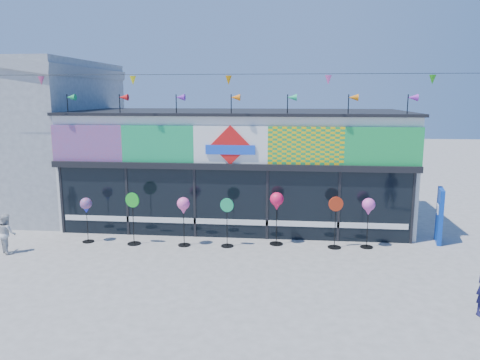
# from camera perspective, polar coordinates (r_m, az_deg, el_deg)

# --- Properties ---
(ground) EXTENTS (80.00, 80.00, 0.00)m
(ground) POSITION_cam_1_polar(r_m,az_deg,el_deg) (12.50, -3.08, -11.70)
(ground) COLOR slate
(ground) RESTS_ON ground
(kite_shop) EXTENTS (16.00, 5.70, 5.31)m
(kite_shop) POSITION_cam_1_polar(r_m,az_deg,el_deg) (17.67, -0.15, 1.78)
(kite_shop) COLOR white
(kite_shop) RESTS_ON ground
(neighbour_building) EXTENTS (8.18, 7.20, 6.87)m
(neighbour_building) POSITION_cam_1_polar(r_m,az_deg,el_deg) (21.96, -26.88, 5.40)
(neighbour_building) COLOR #ACAEB1
(neighbour_building) RESTS_ON ground
(blue_sign) EXTENTS (0.30, 0.89, 1.76)m
(blue_sign) POSITION_cam_1_polar(r_m,az_deg,el_deg) (16.27, 23.15, -4.00)
(blue_sign) COLOR #0B39A5
(blue_sign) RESTS_ON ground
(spinner_0) EXTENTS (0.37, 0.37, 1.46)m
(spinner_0) POSITION_cam_1_polar(r_m,az_deg,el_deg) (15.71, -18.24, -3.12)
(spinner_0) COLOR black
(spinner_0) RESTS_ON ground
(spinner_1) EXTENTS (0.47, 0.43, 1.67)m
(spinner_1) POSITION_cam_1_polar(r_m,az_deg,el_deg) (15.16, -12.91, -4.44)
(spinner_1) COLOR black
(spinner_1) RESTS_ON ground
(spinner_2) EXTENTS (0.39, 0.39, 1.56)m
(spinner_2) POSITION_cam_1_polar(r_m,az_deg,el_deg) (14.66, -6.91, -3.30)
(spinner_2) COLOR black
(spinner_2) RESTS_ON ground
(spinner_3) EXTENTS (0.43, 0.39, 1.55)m
(spinner_3) POSITION_cam_1_polar(r_m,az_deg,el_deg) (14.58, -1.59, -5.03)
(spinner_3) COLOR black
(spinner_3) RESTS_ON ground
(spinner_4) EXTENTS (0.43, 0.43, 1.69)m
(spinner_4) POSITION_cam_1_polar(r_m,az_deg,el_deg) (14.69, 4.50, -2.80)
(spinner_4) COLOR black
(spinner_4) RESTS_ON ground
(spinner_5) EXTENTS (0.45, 0.41, 1.62)m
(spinner_5) POSITION_cam_1_polar(r_m,az_deg,el_deg) (14.73, 11.54, -4.92)
(spinner_5) COLOR black
(spinner_5) RESTS_ON ground
(spinner_6) EXTENTS (0.40, 0.40, 1.58)m
(spinner_6) POSITION_cam_1_polar(r_m,az_deg,el_deg) (14.89, 15.39, -3.32)
(spinner_6) COLOR black
(spinner_6) RESTS_ON ground
(child) EXTENTS (0.66, 0.63, 1.20)m
(child) POSITION_cam_1_polar(r_m,az_deg,el_deg) (15.73, -26.56, -5.83)
(child) COLOR silver
(child) RESTS_ON ground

